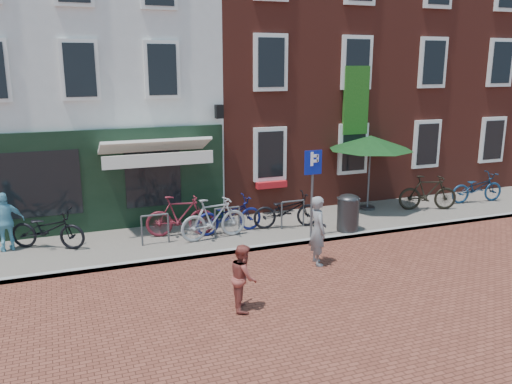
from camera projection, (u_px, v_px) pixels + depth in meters
name	position (u px, v px, depth m)	size (l,w,h in m)	color
ground	(294.00, 246.00, 14.17)	(80.00, 80.00, 0.00)	brown
sidewalk	(303.00, 225.00, 15.87)	(24.00, 3.00, 0.10)	slate
building_stucco	(73.00, 72.00, 17.71)	(8.00, 8.00, 9.00)	silver
building_brick_mid	(266.00, 57.00, 20.03)	(6.00, 8.00, 10.00)	maroon
building_brick_right	(398.00, 58.00, 22.12)	(6.00, 8.00, 10.00)	maroon
litter_bin	(348.00, 211.00, 15.01)	(0.62, 0.62, 1.14)	#2F3032
parking_sign	(313.00, 178.00, 14.19)	(0.50, 0.08, 2.43)	#4C4C4F
parasol	(371.00, 140.00, 16.88)	(2.75, 2.75, 2.53)	#4C4C4F
woman	(318.00, 231.00, 12.71)	(0.62, 0.41, 1.71)	slate
boy	(243.00, 277.00, 10.40)	(0.65, 0.51, 1.34)	#954137
cafe_person	(6.00, 222.00, 13.38)	(0.89, 0.37, 1.52)	#67B0C7
bicycle_0	(48.00, 229.00, 13.59)	(0.69, 1.97, 1.03)	black
bicycle_1	(181.00, 216.00, 14.56)	(0.54, 1.91, 1.15)	maroon
bicycle_2	(229.00, 215.00, 14.86)	(0.69, 1.97, 1.03)	navy
bicycle_3	(214.00, 219.00, 14.31)	(0.54, 1.91, 1.15)	#98989A
bicycle_4	(286.00, 210.00, 15.34)	(0.69, 1.97, 1.03)	black
bicycle_5	(428.00, 193.00, 17.19)	(0.54, 1.91, 1.15)	black
bicycle_6	(477.00, 188.00, 18.15)	(0.69, 1.97, 1.03)	#102D4C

